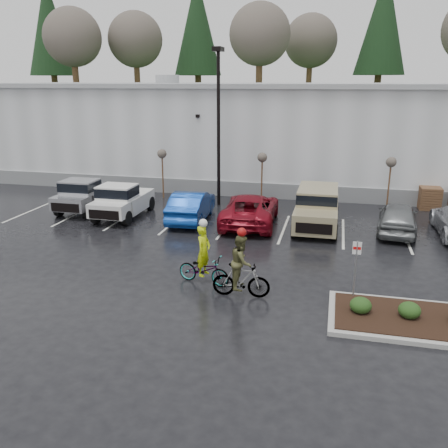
% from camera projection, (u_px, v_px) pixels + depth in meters
% --- Properties ---
extents(ground, '(120.00, 120.00, 0.00)m').
position_uv_depth(ground, '(245.00, 292.00, 17.33)').
color(ground, black).
rests_on(ground, ground).
extents(warehouse, '(60.50, 15.50, 7.20)m').
position_uv_depth(warehouse, '(300.00, 131.00, 36.73)').
color(warehouse, silver).
rests_on(warehouse, ground).
extents(wooded_ridge, '(80.00, 25.00, 6.00)m').
position_uv_depth(wooded_ridge, '(315.00, 118.00, 58.33)').
color(wooded_ridge, '#23441C').
rests_on(wooded_ridge, ground).
extents(lamppost, '(0.50, 1.00, 9.22)m').
position_uv_depth(lamppost, '(218.00, 111.00, 27.72)').
color(lamppost, black).
rests_on(lamppost, ground).
extents(sapling_west, '(0.60, 0.60, 3.20)m').
position_uv_depth(sapling_west, '(162.00, 156.00, 30.40)').
color(sapling_west, '#47311C').
rests_on(sapling_west, ground).
extents(sapling_mid, '(0.60, 0.60, 3.20)m').
position_uv_depth(sapling_mid, '(262.00, 160.00, 28.96)').
color(sapling_mid, '#47311C').
rests_on(sapling_mid, ground).
extents(sapling_east, '(0.60, 0.60, 3.20)m').
position_uv_depth(sapling_east, '(391.00, 165.00, 27.30)').
color(sapling_east, '#47311C').
rests_on(sapling_east, ground).
extents(pallet_stack_a, '(1.20, 1.20, 1.35)m').
position_uv_depth(pallet_stack_a, '(430.00, 198.00, 28.28)').
color(pallet_stack_a, '#47311C').
rests_on(pallet_stack_a, ground).
extents(shrub_a, '(0.70, 0.70, 0.52)m').
position_uv_depth(shrub_a, '(361.00, 305.00, 15.39)').
color(shrub_a, '#163412').
rests_on(shrub_a, curb_island).
extents(shrub_b, '(0.70, 0.70, 0.52)m').
position_uv_depth(shrub_b, '(410.00, 310.00, 15.06)').
color(shrub_b, '#163412').
rests_on(shrub_b, curb_island).
extents(fire_lane_sign, '(0.30, 0.05, 2.20)m').
position_uv_depth(fire_lane_sign, '(356.00, 263.00, 16.26)').
color(fire_lane_sign, gray).
rests_on(fire_lane_sign, ground).
extents(pickup_silver, '(2.10, 5.20, 1.96)m').
position_uv_depth(pickup_silver, '(88.00, 193.00, 28.16)').
color(pickup_silver, '#A4A5AB').
rests_on(pickup_silver, ground).
extents(pickup_white, '(2.10, 5.20, 1.96)m').
position_uv_depth(pickup_white, '(125.00, 199.00, 26.81)').
color(pickup_white, silver).
rests_on(pickup_white, ground).
extents(car_blue, '(2.09, 5.11, 1.65)m').
position_uv_depth(car_blue, '(191.00, 206.00, 25.97)').
color(car_blue, navy).
rests_on(car_blue, ground).
extents(car_red, '(3.00, 5.98, 1.63)m').
position_uv_depth(car_red, '(250.00, 209.00, 25.32)').
color(car_red, maroon).
rests_on(car_red, ground).
extents(suv_tan, '(2.20, 5.10, 2.06)m').
position_uv_depth(suv_tan, '(317.00, 209.00, 24.47)').
color(suv_tan, gray).
rests_on(suv_tan, ground).
extents(car_grey, '(2.36, 4.80, 1.58)m').
position_uv_depth(car_grey, '(398.00, 218.00, 23.85)').
color(car_grey, slate).
rests_on(car_grey, ground).
extents(cyclist_hivis, '(2.22, 1.18, 2.55)m').
position_uv_depth(cyclist_hivis, '(204.00, 264.00, 17.84)').
color(cyclist_hivis, '#3F3F44').
rests_on(cyclist_hivis, ground).
extents(cyclist_olive, '(2.01, 0.98, 2.58)m').
position_uv_depth(cyclist_olive, '(241.00, 272.00, 16.70)').
color(cyclist_olive, '#3F3F44').
rests_on(cyclist_olive, ground).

